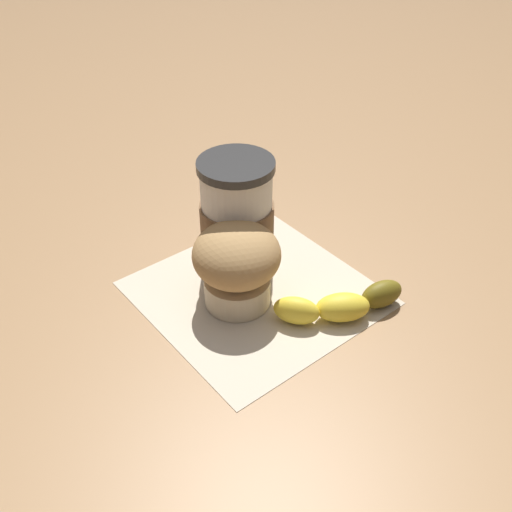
% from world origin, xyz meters
% --- Properties ---
extents(ground_plane, '(3.00, 3.00, 0.00)m').
position_xyz_m(ground_plane, '(0.00, 0.00, 0.00)').
color(ground_plane, '#936D47').
extents(paper_napkin, '(0.29, 0.29, 0.00)m').
position_xyz_m(paper_napkin, '(0.00, 0.00, 0.00)').
color(paper_napkin, beige).
rests_on(paper_napkin, ground_plane).
extents(coffee_cup, '(0.09, 0.09, 0.15)m').
position_xyz_m(coffee_cup, '(-0.05, 0.02, 0.07)').
color(coffee_cup, silver).
rests_on(coffee_cup, paper_napkin).
extents(muffin, '(0.10, 0.10, 0.10)m').
position_xyz_m(muffin, '(-0.01, -0.02, 0.06)').
color(muffin, beige).
rests_on(muffin, paper_napkin).
extents(banana, '(0.11, 0.14, 0.03)m').
position_xyz_m(banana, '(0.10, 0.03, 0.02)').
color(banana, yellow).
rests_on(banana, paper_napkin).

